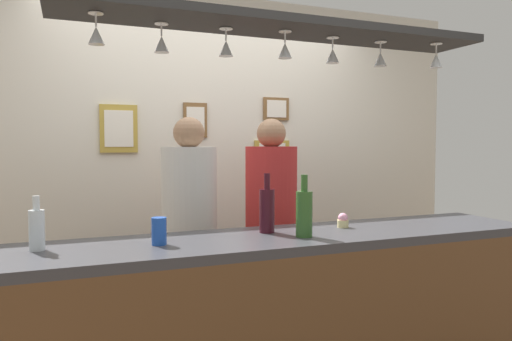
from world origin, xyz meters
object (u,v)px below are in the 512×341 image
object	(u,v)px
bottle_wine_dark_red	(267,209)
drink_can	(159,231)
bottle_soda_clear	(37,229)
person_left_white_patterned_shirt	(190,223)
person_middle_red_shirt	(271,217)
cupcake	(343,221)
bottle_champagne_green	(304,212)
picture_frame_upper_small	(276,109)
picture_frame_crest	(195,120)
picture_frame_caricature	(119,129)
picture_frame_lower_pair	(272,152)

from	to	relation	value
bottle_wine_dark_red	drink_can	world-z (taller)	bottle_wine_dark_red
bottle_soda_clear	person_left_white_patterned_shirt	bearing A→B (deg)	39.97
person_middle_red_shirt	bottle_wine_dark_red	distance (m)	0.76
person_left_white_patterned_shirt	cupcake	distance (m)	0.96
person_middle_red_shirt	drink_can	bearing A→B (deg)	-138.83
bottle_soda_clear	drink_can	world-z (taller)	bottle_soda_clear
person_middle_red_shirt	cupcake	bearing A→B (deg)	-79.96
person_left_white_patterned_shirt	cupcake	xyz separation A→B (m)	(0.67, -0.68, 0.07)
bottle_wine_dark_red	bottle_champagne_green	distance (m)	0.21
person_middle_red_shirt	picture_frame_upper_small	xyz separation A→B (m)	(0.32, 0.65, 0.77)
bottle_wine_dark_red	bottle_champagne_green	xyz separation A→B (m)	(0.12, -0.17, 0.00)
person_left_white_patterned_shirt	picture_frame_crest	xyz separation A→B (m)	(0.21, 0.65, 0.66)
drink_can	picture_frame_caricature	world-z (taller)	picture_frame_caricature
bottle_champagne_green	cupcake	bearing A→B (deg)	26.05
drink_can	picture_frame_lower_pair	size ratio (longest dim) A/B	0.41
picture_frame_crest	bottle_soda_clear	bearing A→B (deg)	-127.55
bottle_soda_clear	bottle_champagne_green	size ratio (longest dim) A/B	0.77
bottle_wine_dark_red	drink_can	bearing A→B (deg)	-170.50
picture_frame_upper_small	person_left_white_patterned_shirt	bearing A→B (deg)	-143.43
bottle_champagne_green	picture_frame_upper_small	distance (m)	1.69
picture_frame_lower_pair	person_middle_red_shirt	bearing A→B (deg)	-113.92
picture_frame_crest	picture_frame_caricature	bearing A→B (deg)	180.00
person_left_white_patterned_shirt	bottle_wine_dark_red	world-z (taller)	person_left_white_patterned_shirt
bottle_wine_dark_red	bottle_champagne_green	bearing A→B (deg)	-53.47
drink_can	picture_frame_caricature	bearing A→B (deg)	91.11
picture_frame_lower_pair	picture_frame_crest	distance (m)	0.67
bottle_soda_clear	drink_can	bearing A→B (deg)	-8.86
bottle_soda_clear	picture_frame_caricature	size ratio (longest dim) A/B	0.68
person_middle_red_shirt	picture_frame_lower_pair	distance (m)	0.83
bottle_wine_dark_red	picture_frame_upper_small	distance (m)	1.59
person_middle_red_shirt	picture_frame_crest	world-z (taller)	picture_frame_crest
picture_frame_caricature	picture_frame_crest	size ratio (longest dim) A/B	1.31
person_left_white_patterned_shirt	picture_frame_upper_small	world-z (taller)	picture_frame_upper_small
picture_frame_crest	picture_frame_upper_small	bearing A→B (deg)	0.00
person_left_white_patterned_shirt	picture_frame_caricature	world-z (taller)	picture_frame_caricature
bottle_champagne_green	picture_frame_crest	world-z (taller)	picture_frame_crest
picture_frame_upper_small	bottle_champagne_green	bearing A→B (deg)	-109.13
cupcake	picture_frame_crest	distance (m)	1.53
picture_frame_caricature	picture_frame_upper_small	distance (m)	1.24
person_left_white_patterned_shirt	person_middle_red_shirt	distance (m)	0.55
bottle_wine_dark_red	drink_can	distance (m)	0.57
bottle_champagne_green	picture_frame_crest	size ratio (longest dim) A/B	1.15
bottle_soda_clear	picture_frame_lower_pair	size ratio (longest dim) A/B	0.77
picture_frame_lower_pair	picture_frame_caricature	xyz separation A→B (m)	(-1.19, 0.00, 0.17)
person_middle_red_shirt	cupcake	xyz separation A→B (m)	(0.12, -0.68, 0.07)
person_left_white_patterned_shirt	bottle_wine_dark_red	xyz separation A→B (m)	(0.24, -0.67, 0.16)
picture_frame_lower_pair	drink_can	bearing A→B (deg)	-129.42
bottle_soda_clear	picture_frame_upper_small	xyz separation A→B (m)	(1.69, 1.33, 0.64)
drink_can	picture_frame_upper_small	distance (m)	1.97
person_middle_red_shirt	picture_frame_crest	xyz separation A→B (m)	(-0.34, 0.65, 0.66)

